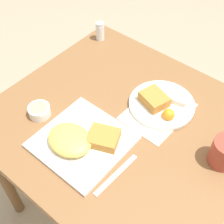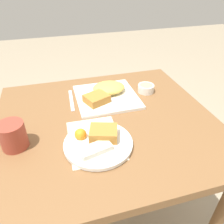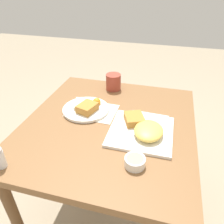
# 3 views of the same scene
# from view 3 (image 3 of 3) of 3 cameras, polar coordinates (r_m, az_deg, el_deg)

# --- Properties ---
(ground_plane) EXTENTS (8.00, 8.00, 0.00)m
(ground_plane) POSITION_cam_3_polar(r_m,az_deg,el_deg) (1.62, -0.58, -23.62)
(ground_plane) COLOR gray
(dining_table) EXTENTS (0.92, 0.83, 0.71)m
(dining_table) POSITION_cam_3_polar(r_m,az_deg,el_deg) (1.15, -0.76, -6.20)
(dining_table) COLOR brown
(dining_table) RESTS_ON ground_plane
(menu_card) EXTENTS (0.20, 0.26, 0.00)m
(menu_card) POSITION_cam_3_polar(r_m,az_deg,el_deg) (1.18, -5.20, 0.34)
(menu_card) COLOR beige
(menu_card) RESTS_ON dining_table
(plate_square_near) EXTENTS (0.29, 0.29, 0.06)m
(plate_square_near) POSITION_cam_3_polar(r_m,az_deg,el_deg) (1.02, 8.05, -4.53)
(plate_square_near) COLOR white
(plate_square_near) RESTS_ON dining_table
(plate_oval_far) EXTENTS (0.25, 0.25, 0.05)m
(plate_oval_far) POSITION_cam_3_polar(r_m,az_deg,el_deg) (1.18, -6.71, 1.07)
(plate_oval_far) COLOR white
(plate_oval_far) RESTS_ON menu_card
(sauce_ramekin) EXTENTS (0.08, 0.08, 0.04)m
(sauce_ramekin) POSITION_cam_3_polar(r_m,az_deg,el_deg) (0.87, 5.99, -12.79)
(sauce_ramekin) COLOR white
(sauce_ramekin) RESTS_ON dining_table
(salt_shaker) EXTENTS (0.04, 0.04, 0.09)m
(salt_shaker) POSITION_cam_3_polar(r_m,az_deg,el_deg) (0.95, -27.26, -10.93)
(salt_shaker) COLOR white
(salt_shaker) RESTS_ON dining_table
(butter_knife) EXTENTS (0.03, 0.19, 0.00)m
(butter_knife) POSITION_cam_3_polar(r_m,az_deg,el_deg) (1.17, 9.96, -0.50)
(butter_knife) COLOR silver
(butter_knife) RESTS_ON dining_table
(coffee_mug) EXTENTS (0.09, 0.09, 0.10)m
(coffee_mug) POSITION_cam_3_polar(r_m,az_deg,el_deg) (1.38, 0.36, 7.86)
(coffee_mug) COLOR #9E3D2D
(coffee_mug) RESTS_ON dining_table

